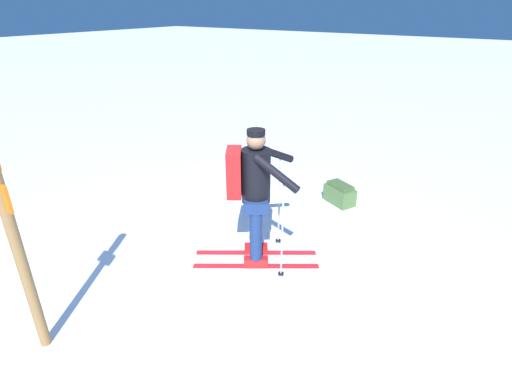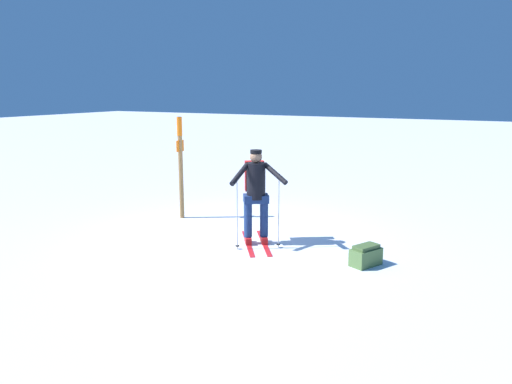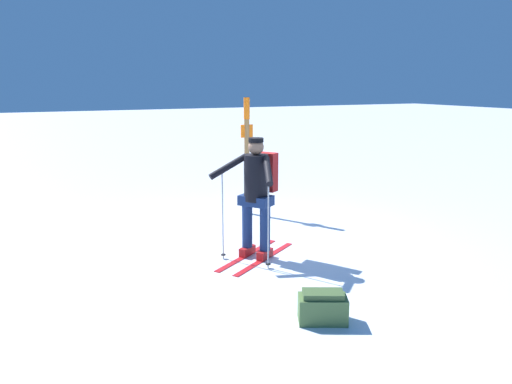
% 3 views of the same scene
% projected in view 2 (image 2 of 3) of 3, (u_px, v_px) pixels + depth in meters
% --- Properties ---
extents(ground_plane, '(80.00, 80.00, 0.00)m').
position_uv_depth(ground_plane, '(236.00, 235.00, 9.68)').
color(ground_plane, white).
extents(skier, '(1.52, 1.27, 1.73)m').
position_uv_depth(skier, '(256.00, 189.00, 9.00)').
color(skier, red).
rests_on(skier, ground_plane).
extents(dropped_backpack, '(0.58, 0.47, 0.34)m').
position_uv_depth(dropped_backpack, '(366.00, 256.00, 8.00)').
color(dropped_backpack, '#4C6B38').
rests_on(dropped_backpack, ground_plane).
extents(trail_marker, '(0.24, 0.11, 2.20)m').
position_uv_depth(trail_marker, '(180.00, 160.00, 10.74)').
color(trail_marker, olive).
rests_on(trail_marker, ground_plane).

